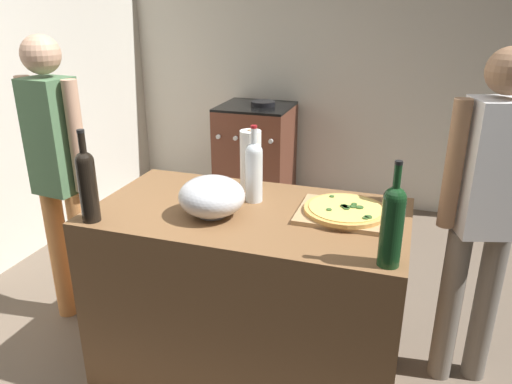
{
  "coord_description": "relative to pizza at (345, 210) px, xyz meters",
  "views": [
    {
      "loc": [
        0.79,
        -1.23,
        1.75
      ],
      "look_at": [
        0.13,
        0.76,
        0.93
      ],
      "focal_mm": 34.57,
      "sensor_mm": 36.0,
      "label": 1
    }
  ],
  "objects": [
    {
      "name": "kitchen_wall_left",
      "position": [
        -2.39,
        0.81,
        0.39
      ],
      "size": [
        0.1,
        3.68,
        2.6
      ],
      "primitive_type": "cube",
      "color": "silver",
      "rests_on": "ground_plane"
    },
    {
      "name": "kitchen_wall_rear",
      "position": [
        -0.55,
        2.4,
        0.39
      ],
      "size": [
        4.2,
        0.1,
        2.6
      ],
      "primitive_type": "cube",
      "color": "silver",
      "rests_on": "ground_plane"
    },
    {
      "name": "wine_bottle_dark",
      "position": [
        0.21,
        -0.37,
        0.13
      ],
      "size": [
        0.08,
        0.08,
        0.38
      ],
      "color": "#143819",
      "rests_on": "counter"
    },
    {
      "name": "mixing_bowl",
      "position": [
        -0.55,
        -0.17,
        0.06
      ],
      "size": [
        0.29,
        0.29,
        0.17
      ],
      "color": "#B2B2B7",
      "rests_on": "counter"
    },
    {
      "name": "wine_bottle_green",
      "position": [
        -1.01,
        -0.38,
        0.14
      ],
      "size": [
        0.08,
        0.08,
        0.39
      ],
      "color": "black",
      "rests_on": "counter"
    },
    {
      "name": "person_in_red",
      "position": [
        0.58,
        0.23,
        0.0
      ],
      "size": [
        0.39,
        0.26,
        1.59
      ],
      "color": "slate",
      "rests_on": "ground_plane"
    },
    {
      "name": "wine_bottle_clear",
      "position": [
        -0.43,
        0.05,
        0.12
      ],
      "size": [
        0.08,
        0.08,
        0.36
      ],
      "color": "silver",
      "rests_on": "counter"
    },
    {
      "name": "cutting_board",
      "position": [
        -0.0,
        0.0,
        -0.02
      ],
      "size": [
        0.4,
        0.32,
        0.02
      ],
      "primitive_type": "cube",
      "color": "tan",
      "rests_on": "counter"
    },
    {
      "name": "pizza",
      "position": [
        0.0,
        0.0,
        0.0
      ],
      "size": [
        0.36,
        0.36,
        0.03
      ],
      "color": "tan",
      "rests_on": "cutting_board"
    },
    {
      "name": "paper_towel_roll",
      "position": [
        -0.5,
        0.2,
        0.11
      ],
      "size": [
        0.1,
        0.1,
        0.29
      ],
      "color": "white",
      "rests_on": "counter"
    },
    {
      "name": "person_in_stripes",
      "position": [
        -1.52,
        0.05,
        0.01
      ],
      "size": [
        0.39,
        0.22,
        1.6
      ],
      "color": "#D88C4C",
      "rests_on": "ground_plane"
    },
    {
      "name": "ground_plane",
      "position": [
        -0.55,
        0.81,
        -0.92
      ],
      "size": [
        4.2,
        3.68,
        0.02
      ],
      "primitive_type": "cube",
      "color": "#6B5B4C"
    },
    {
      "name": "stove",
      "position": [
        -1.06,
        2.0,
        -0.45
      ],
      "size": [
        0.6,
        0.6,
        0.96
      ],
      "color": "brown",
      "rests_on": "ground_plane"
    },
    {
      "name": "counter",
      "position": [
        -0.41,
        -0.07,
        -0.47
      ],
      "size": [
        1.38,
        0.75,
        0.88
      ],
      "primitive_type": "cube",
      "color": "brown",
      "rests_on": "ground_plane"
    }
  ]
}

